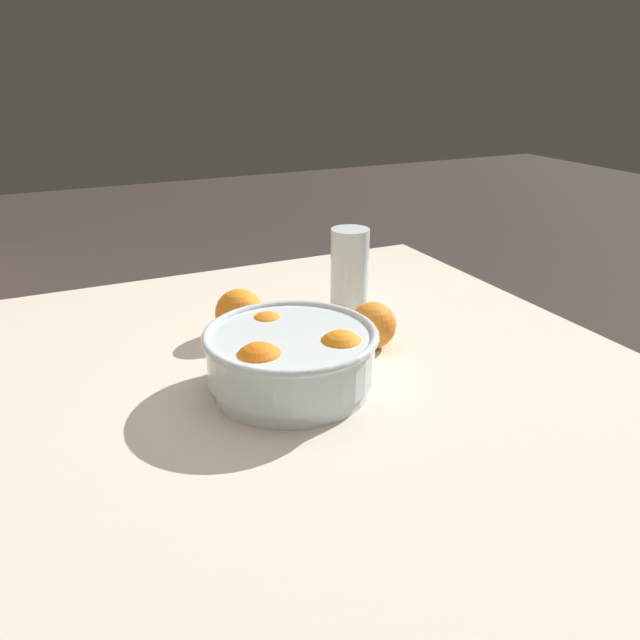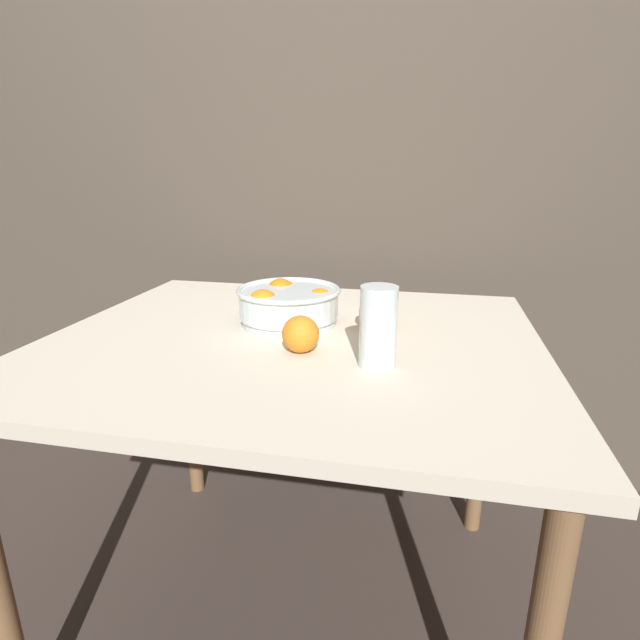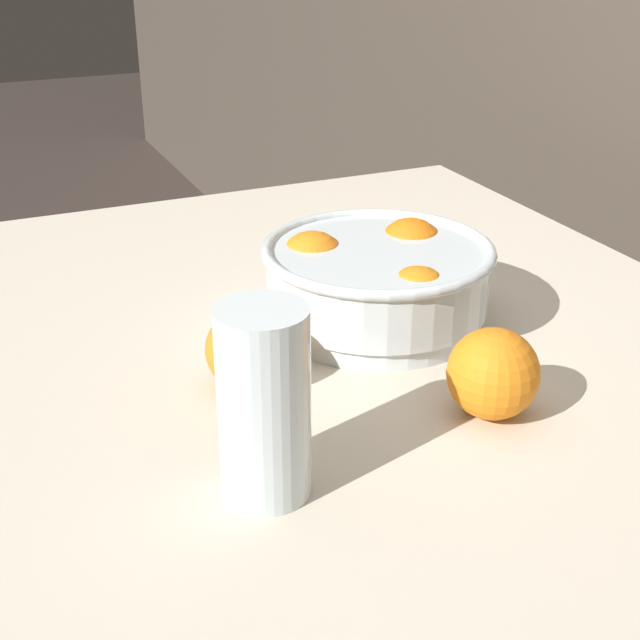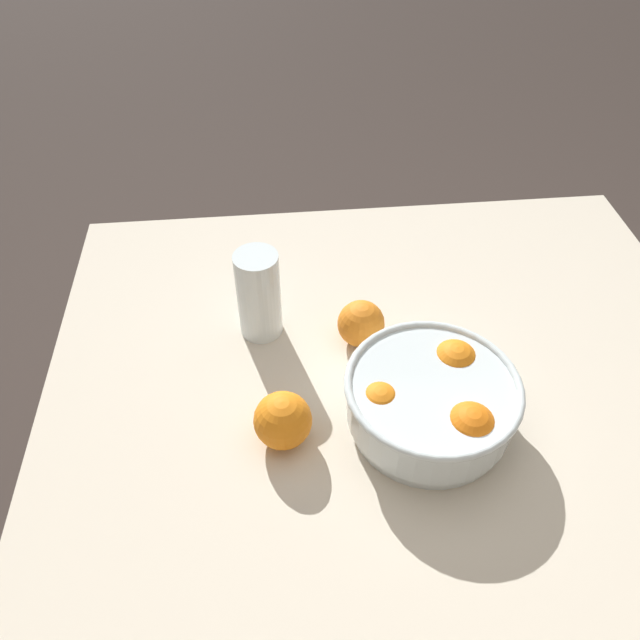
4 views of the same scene
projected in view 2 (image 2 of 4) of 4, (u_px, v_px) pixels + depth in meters
The scene contains 7 objects.
ground_plane at pixel (297, 603), 1.37m from camera, with size 12.00×12.00×0.00m, color #3D332D.
back_wall at pixel (348, 119), 1.70m from camera, with size 8.00×0.05×2.60m, color #4C4238.
dining_table at pixel (293, 372), 1.17m from camera, with size 1.10×0.95×0.78m.
fruit_bowl at pixel (288, 304), 1.21m from camera, with size 0.25×0.25×0.10m.
juice_glass at pixel (378, 330), 0.95m from camera, with size 0.07×0.07×0.16m.
orange_loose_near_bowl at pixel (377, 312), 1.18m from camera, with size 0.08×0.08×0.08m, color orange.
orange_loose_front at pixel (301, 334), 1.03m from camera, with size 0.08×0.08×0.08m, color orange.
Camera 2 is at (0.29, -1.04, 1.15)m, focal length 28.00 mm.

